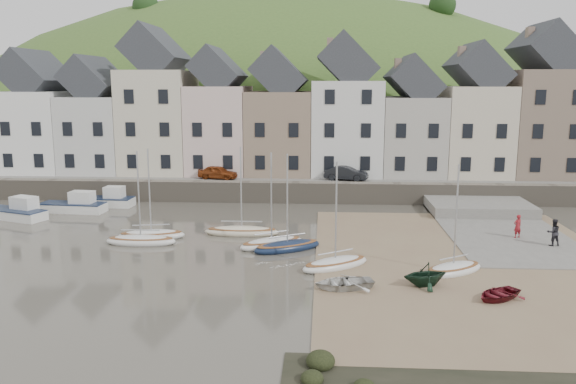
# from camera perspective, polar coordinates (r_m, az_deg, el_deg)

# --- Properties ---
(ground) EXTENTS (160.00, 160.00, 0.00)m
(ground) POSITION_cam_1_polar(r_m,az_deg,el_deg) (34.74, -0.62, -6.71)
(ground) COLOR #413D33
(ground) RESTS_ON ground
(quay_land) EXTENTS (90.00, 30.00, 1.50)m
(quay_land) POSITION_cam_1_polar(r_m,az_deg,el_deg) (65.81, 1.40, 2.27)
(quay_land) COLOR #3E5E25
(quay_land) RESTS_ON ground
(quay_street) EXTENTS (70.00, 7.00, 0.10)m
(quay_street) POSITION_cam_1_polar(r_m,az_deg,el_deg) (54.33, 0.95, 1.33)
(quay_street) COLOR slate
(quay_street) RESTS_ON quay_land
(seawall) EXTENTS (70.00, 1.20, 1.80)m
(seawall) POSITION_cam_1_polar(r_m,az_deg,el_deg) (51.00, 0.76, -0.03)
(seawall) COLOR slate
(seawall) RESTS_ON ground
(beach) EXTENTS (18.00, 26.00, 0.06)m
(beach) POSITION_cam_1_polar(r_m,az_deg,el_deg) (35.69, 17.41, -6.69)
(beach) COLOR #7D644C
(beach) RESTS_ON ground
(slipway) EXTENTS (8.00, 18.00, 0.12)m
(slipway) POSITION_cam_1_polar(r_m,az_deg,el_deg) (44.17, 20.02, -3.49)
(slipway) COLOR slate
(slipway) RESTS_ON ground
(hillside) EXTENTS (134.40, 84.00, 84.00)m
(hillside) POSITION_cam_1_polar(r_m,az_deg,el_deg) (97.57, -0.98, -6.21)
(hillside) COLOR #3E5E25
(hillside) RESTS_ON ground
(townhouse_terrace) EXTENTS (61.05, 8.00, 13.93)m
(townhouse_terrace) POSITION_cam_1_polar(r_m,az_deg,el_deg) (57.14, 2.90, 7.61)
(townhouse_terrace) COLOR white
(townhouse_terrace) RESTS_ON quay_land
(sailboat_0) EXTENTS (4.65, 2.29, 6.32)m
(sailboat_0) POSITION_cam_1_polar(r_m,az_deg,el_deg) (40.45, -13.23, -4.10)
(sailboat_0) COLOR silver
(sailboat_0) RESTS_ON ground
(sailboat_1) EXTENTS (4.63, 1.58, 6.32)m
(sailboat_1) POSITION_cam_1_polar(r_m,az_deg,el_deg) (39.24, -14.20, -4.60)
(sailboat_1) COLOR silver
(sailboat_1) RESTS_ON ground
(sailboat_2) EXTENTS (5.19, 1.52, 6.32)m
(sailboat_2) POSITION_cam_1_polar(r_m,az_deg,el_deg) (40.47, -4.55, -3.84)
(sailboat_2) COLOR beige
(sailboat_2) RESTS_ON ground
(sailboat_3) EXTENTS (4.53, 3.61, 6.32)m
(sailboat_3) POSITION_cam_1_polar(r_m,az_deg,el_deg) (37.43, -1.61, -5.01)
(sailboat_3) COLOR silver
(sailboat_3) RESTS_ON ground
(sailboat_4) EXTENTS (4.43, 3.67, 6.32)m
(sailboat_4) POSITION_cam_1_polar(r_m,az_deg,el_deg) (33.39, 4.66, -7.00)
(sailboat_4) COLOR silver
(sailboat_4) RESTS_ON ground
(sailboat_5) EXTENTS (4.69, 3.55, 6.32)m
(sailboat_5) POSITION_cam_1_polar(r_m,az_deg,el_deg) (36.71, -0.07, -5.32)
(sailboat_5) COLOR #121F3A
(sailboat_5) RESTS_ON ground
(sailboat_6) EXTENTS (4.11, 3.40, 6.32)m
(sailboat_6) POSITION_cam_1_polar(r_m,az_deg,el_deg) (33.60, 15.88, -7.26)
(sailboat_6) COLOR silver
(sailboat_6) RESTS_ON ground
(motorboat_0) EXTENTS (5.41, 2.15, 1.70)m
(motorboat_0) POSITION_cam_1_polar(r_m,az_deg,el_deg) (50.37, -20.12, -1.19)
(motorboat_0) COLOR silver
(motorboat_0) RESTS_ON ground
(motorboat_1) EXTENTS (5.71, 3.48, 1.70)m
(motorboat_1) POSITION_cam_1_polar(r_m,az_deg,el_deg) (49.69, -25.07, -1.71)
(motorboat_1) COLOR silver
(motorboat_1) RESTS_ON ground
(motorboat_2) EXTENTS (4.54, 1.95, 1.70)m
(motorboat_2) POSITION_cam_1_polar(r_m,az_deg,el_deg) (51.79, -17.14, -0.70)
(motorboat_2) COLOR silver
(motorboat_2) RESTS_ON ground
(rowboat_white) EXTENTS (3.52, 2.90, 0.63)m
(rowboat_white) POSITION_cam_1_polar(r_m,az_deg,el_deg) (30.08, 5.46, -8.80)
(rowboat_white) COLOR silver
(rowboat_white) RESTS_ON beach
(rowboat_green) EXTENTS (2.95, 2.75, 1.26)m
(rowboat_green) POSITION_cam_1_polar(r_m,az_deg,el_deg) (31.01, 13.27, -7.83)
(rowboat_green) COLOR black
(rowboat_green) RESTS_ON beach
(rowboat_red) EXTENTS (3.18, 3.03, 0.54)m
(rowboat_red) POSITION_cam_1_polar(r_m,az_deg,el_deg) (30.31, 19.86, -9.36)
(rowboat_red) COLOR maroon
(rowboat_red) RESTS_ON beach
(person_red) EXTENTS (0.68, 0.57, 1.58)m
(person_red) POSITION_cam_1_polar(r_m,az_deg,el_deg) (41.94, 21.56, -3.13)
(person_red) COLOR maroon
(person_red) RESTS_ON slipway
(person_dark) EXTENTS (0.91, 0.75, 1.74)m
(person_dark) POSITION_cam_1_polar(r_m,az_deg,el_deg) (40.80, 24.55, -3.62)
(person_dark) COLOR #232227
(person_dark) RESTS_ON slipway
(car_left) EXTENTS (3.87, 2.24, 1.24)m
(car_left) POSITION_cam_1_polar(r_m,az_deg,el_deg) (54.07, -6.89, 1.93)
(car_left) COLOR maroon
(car_left) RESTS_ON quay_street
(car_right) EXTENTS (4.13, 2.26, 1.29)m
(car_right) POSITION_cam_1_polar(r_m,az_deg,el_deg) (53.22, 5.71, 1.84)
(car_right) COLOR black
(car_right) RESTS_ON quay_street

